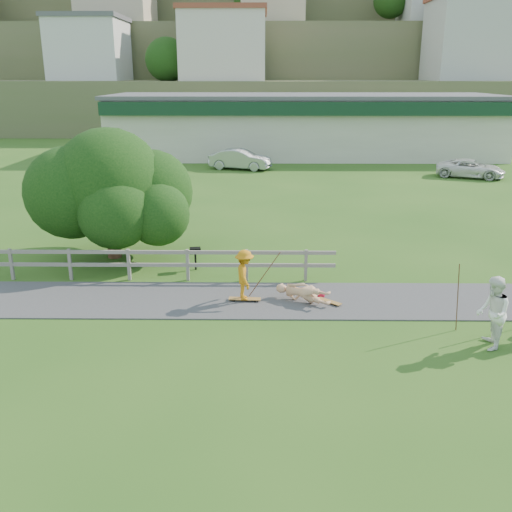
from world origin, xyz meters
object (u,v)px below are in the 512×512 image
Objects in this scene: car_silver at (240,159)px; skater_rider at (245,278)px; skater_fallen at (303,293)px; car_white at (471,169)px; tree at (111,204)px; bbq at (195,259)px; spectator_a at (493,313)px.

skater_rider is at bearing -161.59° from car_silver.
skater_fallen is 25.86m from car_white.
tree is at bearing -174.80° from car_silver.
bbq is (-16.48, -19.36, -0.21)m from car_white.
car_white is at bearing -85.88° from car_silver.
bbq reaches higher than skater_fallen.
tree reaches higher than car_white.
bbq is (3.28, -1.44, -1.69)m from tree.
car_white is 25.43m from bbq.
tree is at bearing 144.69° from bbq.
car_silver is (-7.50, 28.67, -0.21)m from spectator_a.
car_silver is 16.10m from car_white.
car_silver is at bearing 38.51° from skater_fallen.
car_silver is 0.70× the size of tree.
bbq is at bearing 162.59° from car_white.
spectator_a is at bearing -149.45° from car_silver.
tree is at bearing 39.63° from skater_rider.
skater_fallen is 0.40× the size of car_white.
spectator_a reaches higher than skater_fallen.
spectator_a is (4.58, -2.95, 0.63)m from skater_fallen.
car_silver reaches higher than car_white.
tree reaches higher than car_silver.
car_silver is 21.62m from tree.
spectator_a is (6.37, -2.99, 0.17)m from skater_rider.
spectator_a is at bearing -47.81° from bbq.
car_white is (15.76, -3.28, -0.13)m from car_silver.
tree reaches higher than bbq.
skater_fallen is at bearing -33.14° from tree.
car_white is (8.26, 25.39, -0.34)m from spectator_a.
skater_rider is 0.24× the size of tree.
spectator_a is at bearing -175.03° from car_white.
tree is at bearing 88.91° from skater_fallen.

